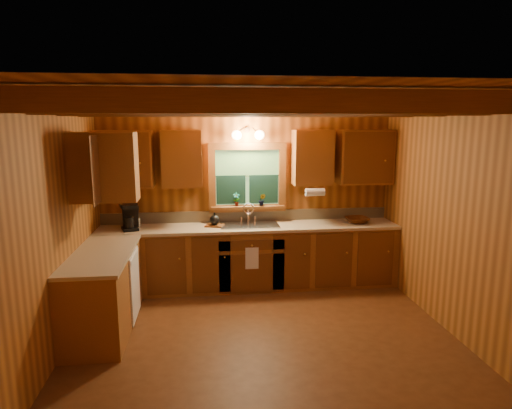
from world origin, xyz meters
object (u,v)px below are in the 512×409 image
object	(u,v)px
coffee_maker	(130,217)
cutting_board	(215,226)
wicker_basket	(357,220)
sink	(249,228)

from	to	relation	value
coffee_maker	cutting_board	bearing A→B (deg)	-16.62
cutting_board	wicker_basket	world-z (taller)	wicker_basket
sink	coffee_maker	world-z (taller)	coffee_maker
coffee_maker	wicker_basket	distance (m)	3.20
sink	coffee_maker	distance (m)	1.65
cutting_board	wicker_basket	size ratio (longest dim) A/B	0.74
sink	cutting_board	distance (m)	0.49
cutting_board	wicker_basket	bearing A→B (deg)	16.96
sink	coffee_maker	xyz separation A→B (m)	(-1.63, -0.05, 0.22)
cutting_board	wicker_basket	xyz separation A→B (m)	(2.06, -0.02, 0.03)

